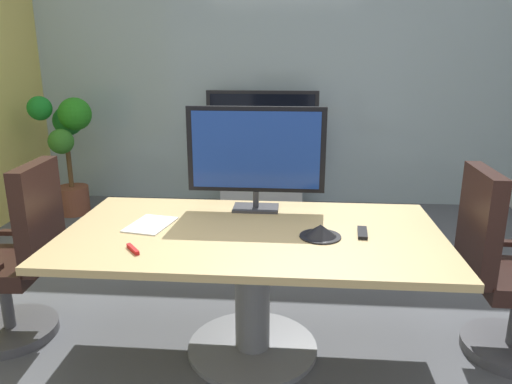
# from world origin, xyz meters

# --- Properties ---
(ground_plane) EXTENTS (6.85, 6.85, 0.00)m
(ground_plane) POSITION_xyz_m (0.00, 0.00, 0.00)
(ground_plane) COLOR #515459
(wall_back_glass_partition) EXTENTS (5.51, 0.10, 2.88)m
(wall_back_glass_partition) POSITION_xyz_m (0.00, 2.93, 1.44)
(wall_back_glass_partition) COLOR #9EB2B7
(wall_back_glass_partition) RESTS_ON ground
(conference_table) EXTENTS (2.06, 1.12, 0.75)m
(conference_table) POSITION_xyz_m (0.02, -0.15, 0.56)
(conference_table) COLOR tan
(conference_table) RESTS_ON ground
(office_chair_left) EXTENTS (0.61, 0.59, 1.09)m
(office_chair_left) POSITION_xyz_m (-1.39, -0.11, 0.46)
(office_chair_left) COLOR #4C4C51
(office_chair_left) RESTS_ON ground
(office_chair_right) EXTENTS (0.60, 0.58, 1.09)m
(office_chair_right) POSITION_xyz_m (1.43, -0.04, 0.46)
(office_chair_right) COLOR #4C4C51
(office_chair_right) RESTS_ON ground
(tv_monitor) EXTENTS (0.84, 0.18, 0.64)m
(tv_monitor) POSITION_xyz_m (0.01, 0.24, 1.11)
(tv_monitor) COLOR #333338
(tv_monitor) RESTS_ON conference_table
(wall_display_unit) EXTENTS (1.20, 0.36, 1.31)m
(wall_display_unit) POSITION_xyz_m (-0.11, 2.57, 0.44)
(wall_display_unit) COLOR #B7BABC
(wall_display_unit) RESTS_ON ground
(potted_plant) EXTENTS (0.63, 0.65, 1.27)m
(potted_plant) POSITION_xyz_m (-2.16, 2.23, 0.80)
(potted_plant) COLOR brown
(potted_plant) RESTS_ON ground
(conference_phone) EXTENTS (0.22, 0.22, 0.07)m
(conference_phone) POSITION_xyz_m (0.39, -0.21, 0.78)
(conference_phone) COLOR black
(conference_phone) RESTS_ON conference_table
(remote_control) EXTENTS (0.07, 0.17, 0.02)m
(remote_control) POSITION_xyz_m (0.61, -0.15, 0.76)
(remote_control) COLOR black
(remote_control) RESTS_ON conference_table
(whiteboard_marker) EXTENTS (0.10, 0.11, 0.02)m
(whiteboard_marker) POSITION_xyz_m (-0.54, -0.47, 0.76)
(whiteboard_marker) COLOR red
(whiteboard_marker) RESTS_ON conference_table
(paper_notepad) EXTENTS (0.26, 0.33, 0.01)m
(paper_notepad) POSITION_xyz_m (-0.56, -0.10, 0.75)
(paper_notepad) COLOR white
(paper_notepad) RESTS_ON conference_table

